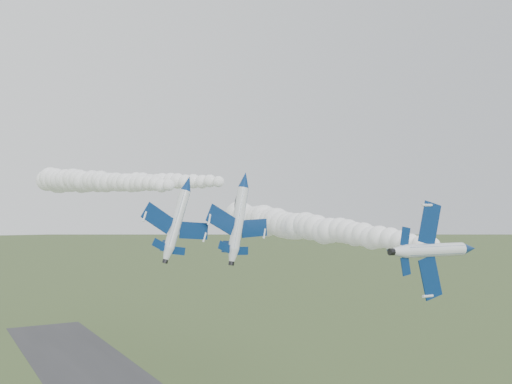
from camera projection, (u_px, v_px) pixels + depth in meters
jet_lead at (469, 249)px, 57.48m from camera, size 3.18×11.22×9.26m
smoke_trail_jet_lead at (308, 227)px, 85.31m from camera, size 7.83×57.49×5.28m
jet_pair_left at (188, 183)px, 80.27m from camera, size 10.21×12.71×4.08m
smoke_trail_jet_pair_left at (94, 181)px, 109.76m from camera, size 12.86×66.91×5.03m
jet_pair_right at (245, 180)px, 85.68m from camera, size 11.79×14.11×4.04m
smoke_trail_jet_pair_right at (121, 182)px, 112.75m from camera, size 19.31×65.21×4.72m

